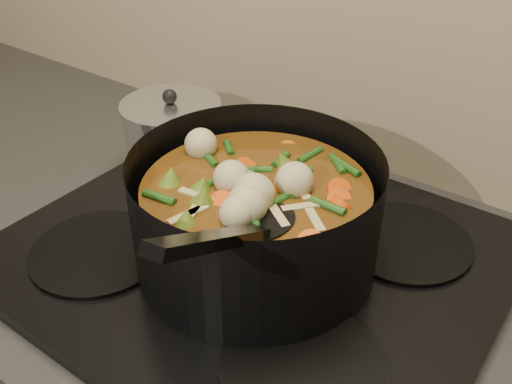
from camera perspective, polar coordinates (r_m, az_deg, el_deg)
The scene contains 3 objects.
stovetop at distance 0.78m, azimuth -0.26°, elevation -6.11°, with size 0.62×0.54×0.03m.
stockpot at distance 0.71m, azimuth 0.01°, elevation -2.44°, with size 0.32×0.41×0.23m.
saucepan at distance 0.94m, azimuth -8.31°, elevation 5.80°, with size 0.16×0.16×0.13m.
Camera 1 is at (0.35, 1.45, 1.42)m, focal length 40.00 mm.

